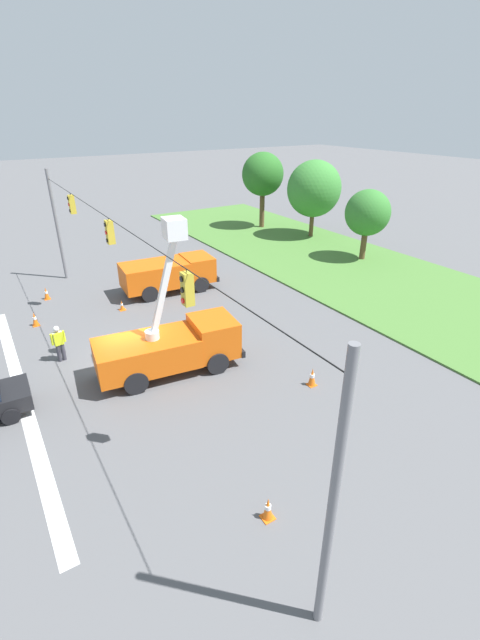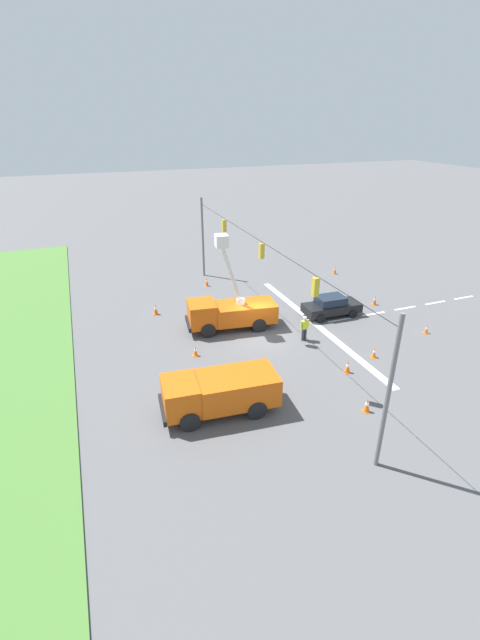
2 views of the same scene
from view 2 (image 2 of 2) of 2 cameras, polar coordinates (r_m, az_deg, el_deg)
name	(u,v)px [view 2 (image 2 of 2)]	position (r m, az deg, el deg)	size (l,w,h in m)	color
ground_plane	(258,335)	(29.53, 2.42, -1.95)	(200.00, 200.00, 0.00)	#565659
lane_markings	(334,321)	(32.17, 12.36, -0.12)	(17.60, 15.25, 0.01)	silver
signal_gantry	(260,274)	(27.73, 2.62, 6.17)	(26.20, 0.33, 7.20)	slate
utility_truck_bucket_lift	(230,311)	(29.86, -1.38, 1.26)	(3.04, 6.50, 6.74)	#D6560F
utility_truck_support_near	(220,391)	(21.69, -2.72, -9.42)	(2.87, 6.06, 2.04)	#D6560F
sedan_black	(331,306)	(32.71, 12.08, 1.86)	(2.05, 4.36, 1.56)	black
road_worker	(305,327)	(28.67, 8.61, -0.88)	(0.29, 0.65, 1.77)	#383842
traffic_cone_foreground_left	(196,351)	(26.97, -5.94, -4.16)	(0.36, 0.36, 0.66)	orange
traffic_cone_foreground_right	(375,300)	(35.68, 17.53, 2.55)	(0.36, 0.36, 0.78)	orange
traffic_cone_mid_left	(207,282)	(38.01, -4.44, 5.09)	(0.36, 0.36, 0.77)	orange
traffic_cone_mid_right	(156,309)	(32.95, -11.18, 1.41)	(0.36, 0.36, 0.83)	orange
traffic_cone_near_bucket	(367,405)	(23.01, 16.58, -10.82)	(0.36, 0.36, 0.78)	orange
traffic_cone_lane_edge_a	(374,353)	(27.94, 17.46, -4.19)	(0.36, 0.36, 0.66)	orange
traffic_cone_lane_edge_b	(273,379)	(24.28, 4.39, -7.86)	(0.36, 0.36, 0.61)	orange
traffic_cone_far_left	(427,329)	(32.25, 23.62, -1.12)	(0.36, 0.36, 0.65)	orange
traffic_cone_far_right	(335,270)	(41.90, 12.53, 6.55)	(0.36, 0.36, 0.79)	orange
traffic_cone_centre_line	(348,367)	(25.91, 14.17, -6.05)	(0.36, 0.36, 0.78)	orange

